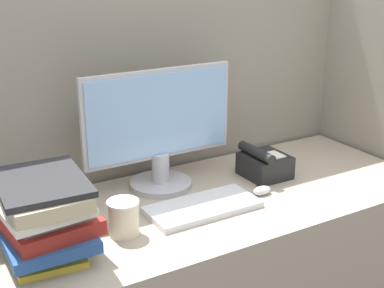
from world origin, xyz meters
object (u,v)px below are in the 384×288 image
object	(u,v)px
keyboard	(203,207)
book_stack	(44,216)
desk_telephone	(264,164)
coffee_cup	(124,218)
mouse	(262,191)
monitor	(159,132)

from	to	relation	value
keyboard	book_stack	world-z (taller)	book_stack
book_stack	desk_telephone	size ratio (longest dim) A/B	1.73
coffee_cup	book_stack	world-z (taller)	book_stack
keyboard	mouse	distance (m)	0.23
monitor	book_stack	distance (m)	0.54
coffee_cup	keyboard	bearing A→B (deg)	3.80
monitor	coffee_cup	world-z (taller)	monitor
coffee_cup	mouse	bearing A→B (deg)	1.63
coffee_cup	monitor	bearing A→B (deg)	45.31
monitor	coffee_cup	distance (m)	0.39
book_stack	desk_telephone	world-z (taller)	book_stack
keyboard	desk_telephone	bearing A→B (deg)	19.65
monitor	mouse	world-z (taller)	monitor
book_stack	desk_telephone	bearing A→B (deg)	8.63
keyboard	coffee_cup	distance (m)	0.29
mouse	coffee_cup	world-z (taller)	coffee_cup
monitor	book_stack	world-z (taller)	monitor
mouse	coffee_cup	bearing A→B (deg)	-178.37
monitor	keyboard	bearing A→B (deg)	-82.31
mouse	book_stack	distance (m)	0.75
keyboard	mouse	xyz separation A→B (m)	(0.23, -0.00, 0.00)
coffee_cup	desk_telephone	distance (m)	0.64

